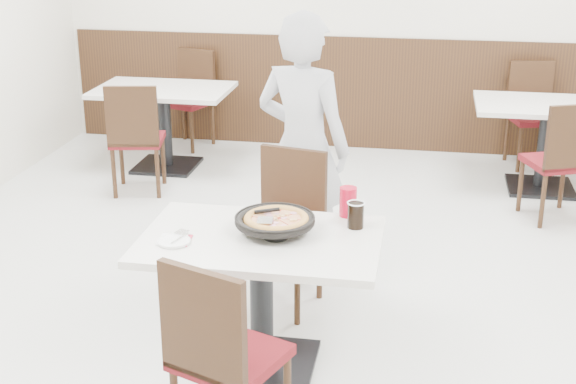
% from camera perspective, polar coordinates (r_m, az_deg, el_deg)
% --- Properties ---
extents(floor, '(7.00, 7.00, 0.00)m').
position_cam_1_polar(floor, '(4.89, 1.72, -8.54)').
color(floor, beige).
rests_on(floor, ground).
extents(wall_back, '(6.00, 0.04, 2.80)m').
position_cam_1_polar(wall_back, '(7.83, 5.72, 13.08)').
color(wall_back, beige).
rests_on(wall_back, floor).
extents(wainscot_back, '(5.90, 0.03, 1.10)m').
position_cam_1_polar(wainscot_back, '(7.95, 5.49, 6.98)').
color(wainscot_back, black).
rests_on(wainscot_back, floor).
extents(main_table, '(1.25, 0.88, 0.75)m').
position_cam_1_polar(main_table, '(4.18, -1.89, -7.96)').
color(main_table, beige).
rests_on(main_table, floor).
extents(chair_near, '(0.54, 0.54, 0.95)m').
position_cam_1_polar(chair_near, '(3.59, -4.09, -11.30)').
color(chair_near, black).
rests_on(chair_near, floor).
extents(chair_far, '(0.50, 0.50, 0.95)m').
position_cam_1_polar(chair_far, '(4.76, -0.49, -2.96)').
color(chair_far, black).
rests_on(chair_far, floor).
extents(trivet, '(0.13, 0.13, 0.04)m').
position_cam_1_polar(trivet, '(4.00, -0.88, -3.03)').
color(trivet, black).
rests_on(trivet, main_table).
extents(pizza_pan, '(0.37, 0.37, 0.01)m').
position_cam_1_polar(pizza_pan, '(4.06, -0.94, -2.36)').
color(pizza_pan, black).
rests_on(pizza_pan, trivet).
extents(pizza, '(0.35, 0.35, 0.02)m').
position_cam_1_polar(pizza, '(4.04, -0.83, -2.17)').
color(pizza, '#B0792E').
rests_on(pizza, pizza_pan).
extents(pizza_server, '(0.09, 0.10, 0.00)m').
position_cam_1_polar(pizza_server, '(3.98, -1.64, -2.01)').
color(pizza_server, white).
rests_on(pizza_server, pizza).
extents(napkin, '(0.15, 0.15, 0.00)m').
position_cam_1_polar(napkin, '(4.02, -8.18, -3.38)').
color(napkin, white).
rests_on(napkin, main_table).
extents(side_plate, '(0.17, 0.17, 0.01)m').
position_cam_1_polar(side_plate, '(3.99, -8.12, -3.49)').
color(side_plate, white).
rests_on(side_plate, napkin).
extents(fork, '(0.06, 0.15, 0.00)m').
position_cam_1_polar(fork, '(3.99, -7.70, -3.29)').
color(fork, white).
rests_on(fork, side_plate).
extents(cola_glass, '(0.09, 0.09, 0.13)m').
position_cam_1_polar(cola_glass, '(4.12, 4.83, -1.69)').
color(cola_glass, black).
rests_on(cola_glass, main_table).
extents(red_cup, '(0.10, 0.10, 0.16)m').
position_cam_1_polar(red_cup, '(4.27, 4.30, -0.69)').
color(red_cup, '#AA0A21').
rests_on(red_cup, main_table).
extents(diner_person, '(0.72, 0.58, 1.73)m').
position_cam_1_polar(diner_person, '(5.08, 1.07, 3.16)').
color(diner_person, silver).
rests_on(diner_person, floor).
extents(bg_table_left, '(1.30, 0.96, 0.75)m').
position_cam_1_polar(bg_table_left, '(7.43, -8.74, 4.51)').
color(bg_table_left, beige).
rests_on(bg_table_left, floor).
extents(bg_chair_left_near, '(0.49, 0.49, 0.95)m').
position_cam_1_polar(bg_chair_left_near, '(6.82, -10.67, 3.86)').
color(bg_chair_left_near, black).
rests_on(bg_chair_left_near, floor).
extents(bg_chair_left_far, '(0.53, 0.53, 0.95)m').
position_cam_1_polar(bg_chair_left_far, '(8.05, -7.22, 6.51)').
color(bg_chair_left_far, black).
rests_on(bg_chair_left_far, floor).
extents(bg_table_right, '(1.24, 0.86, 0.75)m').
position_cam_1_polar(bg_table_right, '(7.12, 17.77, 3.08)').
color(bg_table_right, beige).
rests_on(bg_table_right, floor).
extents(bg_chair_right_near, '(0.54, 0.54, 0.95)m').
position_cam_1_polar(bg_chair_right_near, '(6.45, 18.56, 2.20)').
color(bg_chair_right_near, black).
rests_on(bg_chair_right_near, floor).
extents(bg_chair_right_far, '(0.51, 0.51, 0.95)m').
position_cam_1_polar(bg_chair_right_far, '(7.71, 17.15, 5.17)').
color(bg_chair_right_far, black).
rests_on(bg_chair_right_far, floor).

